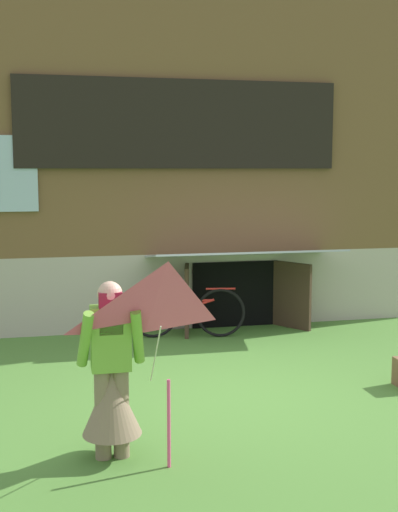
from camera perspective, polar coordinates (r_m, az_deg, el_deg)
The scene contains 5 objects.
ground_plane at distance 7.78m, azimuth 2.69°, elevation -11.38°, with size 60.00×60.00×0.00m, color #4C7F33.
log_house at distance 12.46m, azimuth -3.58°, elevation 8.22°, with size 8.08×5.54×5.36m.
person at distance 5.91m, azimuth -7.50°, elevation -10.89°, with size 0.61×0.52×1.57m.
kite at distance 5.26m, azimuth -2.61°, elevation -5.41°, with size 1.11×1.02×1.71m.
bicycle_red at distance 9.99m, azimuth -1.07°, elevation -4.82°, with size 1.74×0.35×0.80m.
Camera 1 is at (-1.94, -7.10, 2.52)m, focal length 46.72 mm.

